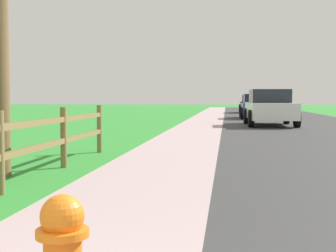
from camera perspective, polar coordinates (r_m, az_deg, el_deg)
name	(u,v)px	position (r m, az deg, el deg)	size (l,w,h in m)	color
ground_plane	(223,121)	(25.45, 6.66, 0.66)	(120.00, 120.00, 0.00)	#308A31
road_asphalt	(286,119)	(27.65, 13.96, 0.80)	(7.00, 66.00, 0.01)	#373737
curb_concrete	(172,119)	(27.63, 0.45, 0.90)	(6.00, 66.00, 0.01)	#B29A9D
grass_verge	(146,118)	(27.84, -2.61, 0.92)	(5.00, 66.00, 0.00)	#308A31
rail_fence	(0,146)	(6.22, -19.53, -2.32)	(0.11, 9.33, 1.05)	olive
parked_suv_white	(270,107)	(21.23, 12.12, 2.19)	(2.17, 4.45, 1.58)	white
parked_car_blue	(259,106)	(28.40, 10.82, 2.36)	(2.17, 4.21, 1.43)	navy
parked_car_black	(253,104)	(38.85, 10.12, 2.65)	(2.14, 4.36, 1.45)	black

